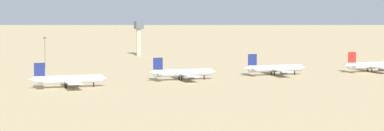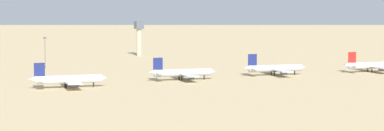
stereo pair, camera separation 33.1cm
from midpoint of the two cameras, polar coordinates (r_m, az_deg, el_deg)
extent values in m
plane|color=tan|center=(333.83, -0.19, -1.42)|extent=(4000.00, 4000.00, 0.00)
cylinder|color=white|center=(322.92, -9.46, -1.06)|extent=(28.49, 6.97, 3.53)
cone|color=white|center=(325.38, -6.78, -0.98)|extent=(3.04, 3.66, 3.36)
cone|color=white|center=(321.11, -12.18, -1.05)|extent=(3.88, 3.41, 3.00)
cube|color=navy|center=(320.97, -11.66, -0.31)|extent=(4.61, 1.00, 5.74)
cube|color=white|center=(324.91, -11.71, -1.00)|extent=(3.54, 6.31, 0.32)
cube|color=white|center=(317.92, -11.58, -1.14)|extent=(3.54, 6.31, 0.32)
cube|color=white|center=(323.10, -9.31, -1.15)|extent=(9.43, 28.79, 0.49)
cylinder|color=slate|center=(329.88, -9.32, -1.23)|extent=(3.39, 2.32, 1.94)
cylinder|color=slate|center=(316.86, -8.98, -1.50)|extent=(3.39, 2.32, 1.94)
cylinder|color=black|center=(324.88, -7.58, -1.48)|extent=(0.62, 0.62, 1.94)
cylinder|color=black|center=(325.14, -9.74, -1.51)|extent=(0.62, 0.62, 1.94)
cylinder|color=black|center=(320.97, -9.64, -1.60)|extent=(0.62, 0.62, 1.94)
cylinder|color=silver|center=(347.01, -0.68, -0.55)|extent=(27.95, 6.77, 3.47)
cone|color=silver|center=(351.68, 1.67, -0.48)|extent=(2.98, 3.58, 3.29)
cone|color=silver|center=(342.90, -3.09, -0.55)|extent=(3.80, 3.34, 2.95)
cube|color=navy|center=(343.25, -2.62, 0.14)|extent=(4.53, 0.97, 5.63)
cube|color=silver|center=(346.99, -2.76, -0.50)|extent=(3.46, 6.18, 0.31)
cube|color=silver|center=(340.33, -2.46, -0.62)|extent=(3.46, 6.18, 0.31)
cube|color=silver|center=(347.32, -0.54, -0.63)|extent=(9.18, 28.25, 0.49)
cylinder|color=slate|center=(353.88, -0.72, -0.72)|extent=(3.33, 2.27, 1.91)
cylinder|color=slate|center=(341.54, -0.08, -0.94)|extent=(3.33, 2.27, 1.91)
cylinder|color=black|center=(350.50, 0.97, -0.94)|extent=(0.61, 0.61, 1.91)
cylinder|color=black|center=(348.91, -0.98, -0.97)|extent=(0.61, 0.61, 1.91)
cylinder|color=black|center=(344.95, -0.78, -1.04)|extent=(0.61, 0.61, 1.91)
cylinder|color=silver|center=(370.31, 6.46, -0.21)|extent=(27.96, 7.53, 3.47)
cone|color=silver|center=(376.31, 8.59, -0.15)|extent=(3.06, 3.64, 3.30)
cone|color=silver|center=(364.77, 4.27, -0.19)|extent=(3.87, 3.43, 2.95)
cube|color=navy|center=(365.43, 4.71, 0.45)|extent=(4.52, 1.10, 5.64)
cube|color=silver|center=(369.05, 4.52, -0.16)|extent=(3.62, 6.24, 0.31)
cube|color=silver|center=(362.59, 4.90, -0.26)|extent=(3.62, 6.24, 0.31)
cube|color=silver|center=(370.69, 6.59, -0.29)|extent=(9.93, 28.32, 0.49)
cylinder|color=slate|center=(377.12, 6.33, -0.37)|extent=(3.37, 2.35, 1.91)
cylinder|color=slate|center=(365.18, 7.10, -0.57)|extent=(3.37, 2.35, 1.91)
cylinder|color=black|center=(374.72, 7.95, -0.58)|extent=(0.61, 0.61, 1.91)
cylinder|color=black|center=(372.00, 6.15, -0.60)|extent=(0.61, 0.61, 1.91)
cylinder|color=black|center=(368.17, 6.40, -0.66)|extent=(0.61, 0.61, 1.91)
cylinder|color=silver|center=(395.52, 13.74, 0.02)|extent=(27.43, 6.09, 3.40)
cone|color=silver|center=(387.73, 11.90, 0.02)|extent=(3.67, 3.22, 2.89)
cube|color=red|center=(388.87, 12.27, 0.62)|extent=(4.45, 0.86, 5.53)
cube|color=silver|center=(392.13, 12.01, 0.06)|extent=(3.28, 6.03, 0.31)
cube|color=silver|center=(386.33, 12.52, -0.03)|extent=(3.28, 6.03, 0.31)
cube|color=silver|center=(396.02, 13.84, -0.05)|extent=(8.46, 27.67, 0.48)
cylinder|color=slate|center=(401.95, 13.45, -0.14)|extent=(3.23, 2.17, 1.87)
cylinder|color=slate|center=(391.27, 14.45, -0.31)|extent=(3.23, 2.17, 1.87)
cylinder|color=black|center=(396.80, 13.42, -0.34)|extent=(0.60, 0.60, 1.87)
cylinder|color=black|center=(393.37, 13.73, -0.40)|extent=(0.60, 0.60, 1.87)
cylinder|color=#C6B793|center=(488.62, -4.08, 1.79)|extent=(3.20, 3.20, 17.87)
cube|color=#4C5660|center=(488.03, -4.09, 3.13)|extent=(5.20, 5.20, 5.04)
cylinder|color=#59595E|center=(411.62, -11.24, 0.93)|extent=(0.36, 0.36, 16.50)
cube|color=#333333|center=(411.06, -11.26, 2.11)|extent=(1.80, 0.50, 0.50)
camera|label=1|loc=(0.17, -89.97, 0.00)|focal=69.14mm
camera|label=2|loc=(0.17, 90.03, 0.00)|focal=69.14mm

